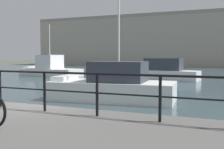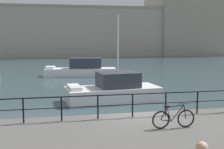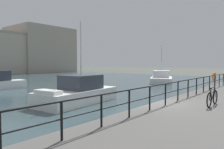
# 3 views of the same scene
# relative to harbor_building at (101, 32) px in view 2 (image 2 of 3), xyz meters

# --- Properties ---
(ground_plane) EXTENTS (240.00, 240.00, 0.00)m
(ground_plane) POSITION_rel_harbor_building_xyz_m (-7.40, -56.51, -5.71)
(ground_plane) COLOR #4C5147
(water_basin) EXTENTS (80.00, 60.00, 0.01)m
(water_basin) POSITION_rel_harbor_building_xyz_m (-7.40, -26.31, -5.71)
(water_basin) COLOR #33474C
(water_basin) RESTS_ON ground_plane
(harbor_building) EXTENTS (75.66, 15.22, 14.12)m
(harbor_building) POSITION_rel_harbor_building_xyz_m (0.00, 0.00, 0.00)
(harbor_building) COLOR #A89E8E
(harbor_building) RESTS_ON ground_plane
(moored_red_daysailer) EXTENTS (6.61, 3.29, 5.94)m
(moored_red_daysailer) POSITION_rel_harbor_building_xyz_m (-7.23, -50.23, -4.93)
(moored_red_daysailer) COLOR white
(moored_red_daysailer) RESTS_ON water_basin
(moored_white_yacht) EXTENTS (8.16, 2.97, 2.07)m
(moored_white_yacht) POSITION_rel_harbor_building_xyz_m (-8.21, -36.70, -4.95)
(moored_white_yacht) COLOR white
(moored_white_yacht) RESTS_ON water_basin
(quay_railing) EXTENTS (26.84, 0.07, 1.08)m
(quay_railing) POSITION_rel_harbor_building_xyz_m (-7.01, -57.26, -4.15)
(quay_railing) COLOR black
(quay_railing) RESTS_ON quay_promenade
(parked_bicycle) EXTENTS (1.77, 0.09, 0.98)m
(parked_bicycle) POSITION_rel_harbor_building_xyz_m (-6.63, -59.13, -4.50)
(parked_bicycle) COLOR black
(parked_bicycle) RESTS_ON quay_promenade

